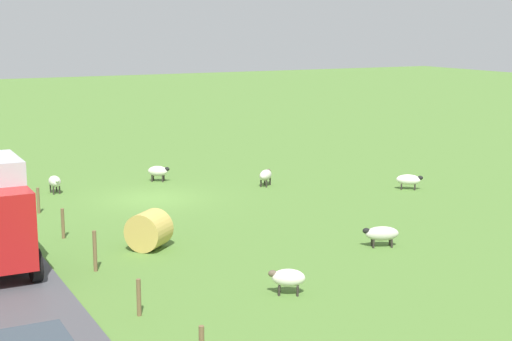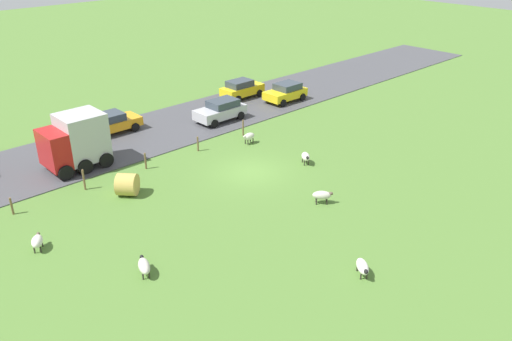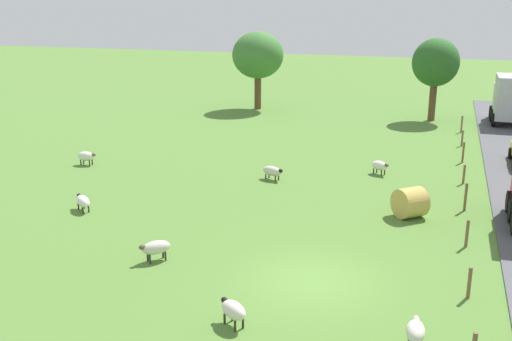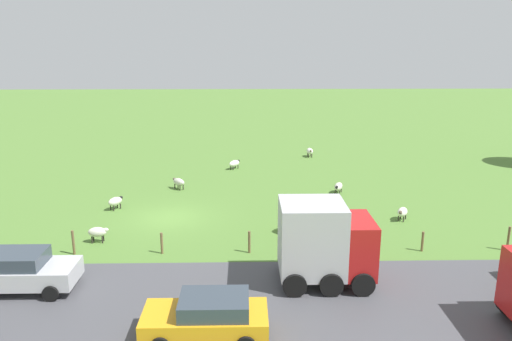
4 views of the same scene
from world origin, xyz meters
name	(u,v)px [view 2 (image 2 of 4)]	position (x,y,z in m)	size (l,w,h in m)	color
ground_plane	(251,172)	(0.00, 0.00, 0.00)	(160.00, 160.00, 0.00)	#517A33
road_strip	(161,129)	(10.18, 0.00, 0.03)	(8.00, 80.00, 0.06)	#47474C
sheep_0	(37,241)	(0.70, 13.35, 0.49)	(1.08, 0.92, 0.75)	silver
sheep_1	(249,137)	(3.54, -3.09, 0.55)	(0.54, 1.04, 0.80)	silver
sheep_2	(144,266)	(-4.52, 10.65, 0.47)	(1.30, 0.89, 0.72)	beige
sheep_3	(363,267)	(-11.24, 3.54, 0.46)	(1.17, 1.07, 0.70)	white
sheep_4	(322,195)	(-5.72, -0.19, 0.52)	(1.10, 1.10, 0.77)	beige
sheep_5	(306,157)	(-1.54, -3.48, 0.51)	(1.08, 0.96, 0.77)	silver
hay_bale_0	(127,184)	(2.69, 7.25, 0.66)	(1.31, 1.31, 1.13)	tan
fence_post_0	(243,128)	(4.99, -3.82, 0.60)	(0.12, 0.12, 1.21)	brown
fence_post_1	(198,144)	(4.99, 0.39, 0.53)	(0.12, 0.12, 1.06)	brown
fence_post_2	(145,161)	(4.99, 4.59, 0.55)	(0.12, 0.12, 1.10)	brown
fence_post_3	(84,180)	(4.99, 8.79, 0.65)	(0.12, 0.12, 1.30)	brown
fence_post_4	(12,206)	(4.99, 13.00, 0.50)	(0.12, 0.12, 1.01)	brown
truck_2	(75,141)	(8.11, 7.65, 1.87)	(2.78, 3.85, 3.49)	#B21919
car_1	(242,89)	(11.82, -9.76, 0.90)	(1.96, 3.95, 1.63)	yellow
car_2	(111,123)	(12.10, 3.11, 0.86)	(2.14, 4.26, 1.53)	orange
car_3	(221,110)	(8.56, -4.63, 0.91)	(2.11, 4.15, 1.64)	#B7B7BC
car_5	(286,92)	(8.46, -11.97, 0.88)	(2.15, 3.82, 1.57)	yellow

